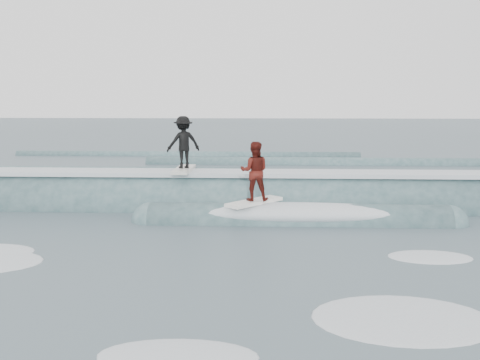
{
  "coord_description": "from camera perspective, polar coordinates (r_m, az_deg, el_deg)",
  "views": [
    {
      "loc": [
        0.75,
        -11.7,
        3.79
      ],
      "look_at": [
        0.0,
        5.31,
        1.1
      ],
      "focal_mm": 40.0,
      "sensor_mm": 36.0,
      "label": 1
    }
  ],
  "objects": [
    {
      "name": "whitewater",
      "position": [
        11.56,
        -11.45,
        -10.35
      ],
      "size": [
        13.71,
        6.57,
        0.1
      ],
      "color": "white",
      "rests_on": "ground"
    },
    {
      "name": "breaking_wave",
      "position": [
        18.11,
        0.88,
        -2.98
      ],
      "size": [
        23.69,
        3.96,
        2.36
      ],
      "color": "#35555A",
      "rests_on": "ground"
    },
    {
      "name": "ground",
      "position": [
        12.32,
        -1.1,
        -8.93
      ],
      "size": [
        160.0,
        160.0,
        0.0
      ],
      "primitive_type": "plane",
      "color": "#3A4C55",
      "rests_on": "ground"
    },
    {
      "name": "surfer_black",
      "position": [
        18.29,
        -6.05,
        3.81
      ],
      "size": [
        1.31,
        2.01,
        1.87
      ],
      "color": "silver",
      "rests_on": "ground"
    },
    {
      "name": "far_swells",
      "position": [
        29.76,
        -3.43,
        1.64
      ],
      "size": [
        37.94,
        8.65,
        0.8
      ],
      "color": "#35555A",
      "rests_on": "ground"
    },
    {
      "name": "surfer_red",
      "position": [
        15.98,
        1.55,
        0.63
      ],
      "size": [
        1.75,
        1.85,
        1.88
      ],
      "color": "white",
      "rests_on": "ground"
    }
  ]
}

